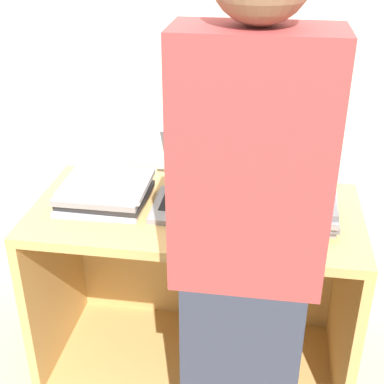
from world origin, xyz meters
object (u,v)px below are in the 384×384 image
laptop_open (198,189)px  person (246,262)px  laptop_stack_right (291,206)px  laptop_stack_left (105,192)px

laptop_open → person: size_ratio=0.23×
laptop_stack_right → person: 0.51m
laptop_open → laptop_stack_right: bearing=-11.4°
person → laptop_stack_right: bearing=74.5°
laptop_open → laptop_stack_right: 0.35m
laptop_stack_left → person: (0.56, -0.49, 0.08)m
laptop_stack_left → laptop_stack_right: bearing=-0.2°
laptop_stack_left → laptop_stack_right: 0.69m
laptop_open → laptop_stack_left: 0.35m
laptop_stack_right → person: (-0.13, -0.48, 0.08)m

